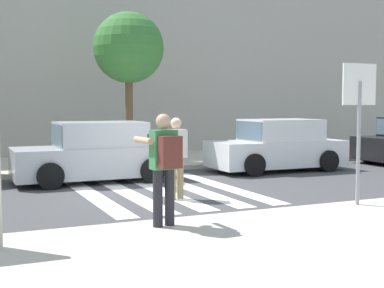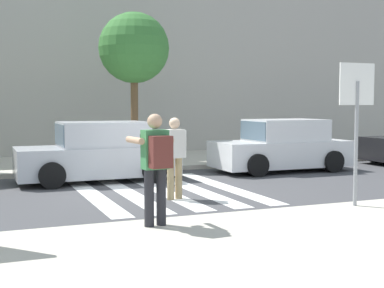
% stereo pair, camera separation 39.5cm
% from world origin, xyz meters
% --- Properties ---
extents(ground_plane, '(120.00, 120.00, 0.00)m').
position_xyz_m(ground_plane, '(0.00, 0.00, 0.00)').
color(ground_plane, '#424244').
extents(sidewalk_near, '(60.00, 6.00, 0.14)m').
position_xyz_m(sidewalk_near, '(0.00, -6.20, 0.07)').
color(sidewalk_near, beige).
rests_on(sidewalk_near, ground).
extents(sidewalk_far, '(60.00, 4.80, 0.14)m').
position_xyz_m(sidewalk_far, '(0.00, 6.00, 0.07)').
color(sidewalk_far, beige).
rests_on(sidewalk_far, ground).
extents(building_facade_far, '(56.00, 4.00, 7.77)m').
position_xyz_m(building_facade_far, '(0.00, 10.40, 3.89)').
color(building_facade_far, '#ADA89E').
rests_on(building_facade_far, ground).
extents(crosswalk_stripe_0, '(0.44, 5.20, 0.01)m').
position_xyz_m(crosswalk_stripe_0, '(-1.60, 0.20, 0.00)').
color(crosswalk_stripe_0, silver).
rests_on(crosswalk_stripe_0, ground).
extents(crosswalk_stripe_1, '(0.44, 5.20, 0.01)m').
position_xyz_m(crosswalk_stripe_1, '(-0.80, 0.20, 0.00)').
color(crosswalk_stripe_1, silver).
rests_on(crosswalk_stripe_1, ground).
extents(crosswalk_stripe_2, '(0.44, 5.20, 0.01)m').
position_xyz_m(crosswalk_stripe_2, '(0.00, 0.20, 0.00)').
color(crosswalk_stripe_2, silver).
rests_on(crosswalk_stripe_2, ground).
extents(crosswalk_stripe_3, '(0.44, 5.20, 0.01)m').
position_xyz_m(crosswalk_stripe_3, '(0.80, 0.20, 0.00)').
color(crosswalk_stripe_3, silver).
rests_on(crosswalk_stripe_3, ground).
extents(crosswalk_stripe_4, '(0.44, 5.20, 0.01)m').
position_xyz_m(crosswalk_stripe_4, '(1.60, 0.20, 0.00)').
color(crosswalk_stripe_4, silver).
rests_on(crosswalk_stripe_4, ground).
extents(stop_sign, '(0.76, 0.08, 2.61)m').
position_xyz_m(stop_sign, '(2.48, -3.53, 2.04)').
color(stop_sign, gray).
rests_on(stop_sign, sidewalk_near).
extents(photographer_with_backpack, '(0.62, 0.87, 1.72)m').
position_xyz_m(photographer_with_backpack, '(-1.45, -3.73, 1.17)').
color(photographer_with_backpack, '#232328').
rests_on(photographer_with_backpack, sidewalk_near).
extents(pedestrian_crossing, '(0.57, 0.32, 1.72)m').
position_xyz_m(pedestrian_crossing, '(-0.10, -0.94, 0.97)').
color(pedestrian_crossing, tan).
rests_on(pedestrian_crossing, ground).
extents(parked_car_silver, '(4.10, 1.92, 1.55)m').
position_xyz_m(parked_car_silver, '(-1.00, 2.30, 0.73)').
color(parked_car_silver, '#B7BABF').
rests_on(parked_car_silver, ground).
extents(parked_car_white, '(4.10, 1.92, 1.55)m').
position_xyz_m(parked_car_white, '(4.54, 2.30, 0.73)').
color(parked_car_white, white).
rests_on(parked_car_white, ground).
extents(street_tree_center, '(2.25, 2.25, 4.78)m').
position_xyz_m(street_tree_center, '(0.80, 5.16, 3.76)').
color(street_tree_center, brown).
rests_on(street_tree_center, sidewalk_far).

